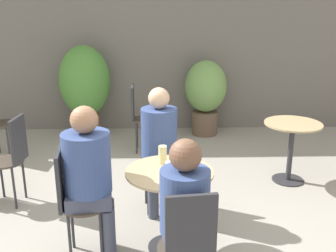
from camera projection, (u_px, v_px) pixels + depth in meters
storefront_wall at (150, 36)px, 6.09m from camera, size 10.00×0.06×3.00m
cafe_table_near at (169, 189)px, 3.16m from camera, size 0.71×0.71×0.70m
cafe_table_far at (292, 138)px, 4.43m from camera, size 0.64×0.64×0.70m
bistro_chair_0 at (158, 154)px, 3.88m from camera, size 0.37×0.38×0.92m
bistro_chair_1 at (72, 195)px, 3.05m from camera, size 0.38×0.37×0.92m
bistro_chair_2 at (188, 243)px, 2.44m from camera, size 0.37×0.38×0.92m
bistro_chair_3 at (12, 153)px, 3.90m from camera, size 0.38×0.37×0.92m
bistro_chair_4 at (139, 112)px, 5.36m from camera, size 0.37×0.37×0.92m
seated_person_0 at (159, 141)px, 3.69m from camera, size 0.34×0.36×1.25m
seated_person_1 at (90, 171)px, 3.01m from camera, size 0.39×0.37×1.26m
seated_person_2 at (184, 208)px, 2.52m from camera, size 0.32×0.34×1.19m
beer_glass_0 at (163, 155)px, 3.24m from camera, size 0.07×0.07×0.15m
beer_glass_1 at (170, 171)px, 2.93m from camera, size 0.07×0.07×0.15m
potted_plant_0 at (85, 84)px, 5.90m from camera, size 0.76×0.76×1.39m
potted_plant_1 at (206, 92)px, 6.03m from camera, size 0.63×0.63×1.16m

